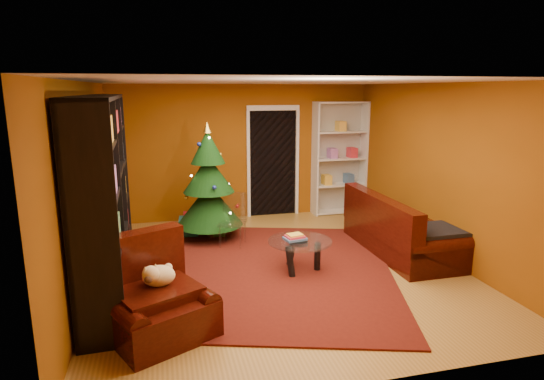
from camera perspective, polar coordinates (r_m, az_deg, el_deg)
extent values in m
cube|color=olive|center=(6.65, 0.84, -9.82)|extent=(5.00, 5.50, 0.05)
cube|color=silver|center=(6.15, 0.92, 13.67)|extent=(5.00, 5.50, 0.05)
cube|color=#86470B|center=(8.94, -3.68, 4.78)|extent=(5.00, 0.05, 2.60)
cube|color=#86470B|center=(6.14, -22.56, 0.26)|extent=(0.05, 5.50, 2.60)
cube|color=#86470B|center=(7.32, 20.38, 2.29)|extent=(0.05, 5.50, 2.60)
cube|color=#54150E|center=(6.50, -0.21, -9.99)|extent=(4.35, 4.73, 0.02)
cube|color=#16707C|center=(8.07, -10.41, -4.55)|extent=(0.35, 0.35, 0.32)
cube|color=#2B7127|center=(7.99, -6.85, -4.82)|extent=(0.31, 0.31, 0.26)
cube|color=#AA162B|center=(8.75, -10.29, -3.52)|extent=(0.24, 0.24, 0.23)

